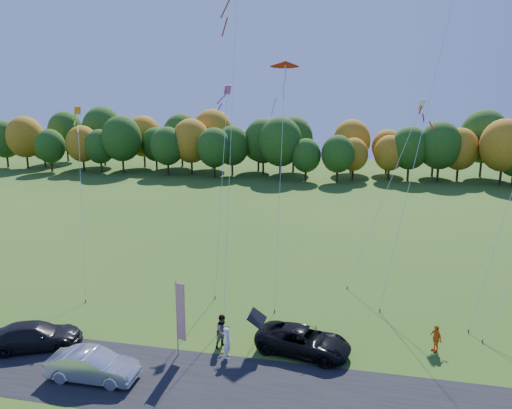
% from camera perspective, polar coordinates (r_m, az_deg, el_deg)
% --- Properties ---
extents(ground, '(160.00, 160.00, 0.00)m').
position_cam_1_polar(ground, '(29.76, -2.54, -15.91)').
color(ground, '#294F14').
extents(asphalt_strip, '(90.00, 6.00, 0.01)m').
position_cam_1_polar(asphalt_strip, '(26.47, -4.88, -20.00)').
color(asphalt_strip, black).
rests_on(asphalt_strip, ground).
extents(tree_line, '(116.00, 12.00, 10.00)m').
position_cam_1_polar(tree_line, '(81.68, 7.31, 2.93)').
color(tree_line, '#1E4711').
rests_on(tree_line, ground).
extents(black_suv, '(5.66, 3.43, 1.47)m').
position_cam_1_polar(black_suv, '(28.92, 5.43, -15.23)').
color(black_suv, black).
rests_on(black_suv, ground).
extents(silver_sedan, '(4.67, 1.69, 1.53)m').
position_cam_1_polar(silver_sedan, '(27.78, -18.18, -17.10)').
color(silver_sedan, silver).
rests_on(silver_sedan, ground).
extents(dark_truck_a, '(5.51, 3.98, 1.48)m').
position_cam_1_polar(dark_truck_a, '(31.87, -23.94, -13.54)').
color(dark_truck_a, black).
rests_on(dark_truck_a, ground).
extents(person_tailgate_a, '(0.56, 0.73, 1.79)m').
position_cam_1_polar(person_tailgate_a, '(28.31, -3.29, -15.48)').
color(person_tailgate_a, white).
rests_on(person_tailgate_a, ground).
extents(person_tailgate_b, '(1.14, 1.20, 1.95)m').
position_cam_1_polar(person_tailgate_b, '(29.33, -3.81, -14.23)').
color(person_tailgate_b, gray).
rests_on(person_tailgate_b, ground).
extents(person_east, '(0.78, 0.99, 1.56)m').
position_cam_1_polar(person_east, '(30.65, 19.86, -14.18)').
color(person_east, orange).
rests_on(person_east, ground).
extents(feather_flag, '(0.56, 0.22, 4.41)m').
position_cam_1_polar(feather_flag, '(27.90, -8.70, -11.92)').
color(feather_flag, '#999999').
rests_on(feather_flag, ground).
extents(kite_delta_blue, '(3.14, 11.87, 23.52)m').
position_cam_1_polar(kite_delta_blue, '(34.15, -2.88, 8.45)').
color(kite_delta_blue, '#4C3F33').
rests_on(kite_delta_blue, ground).
extents(kite_parafoil_orange, '(7.99, 13.13, 31.56)m').
position_cam_1_polar(kite_parafoil_orange, '(38.16, 19.90, 14.14)').
color(kite_parafoil_orange, '#4C3F33').
rests_on(kite_parafoil_orange, ground).
extents(kite_delta_red, '(2.31, 10.02, 17.51)m').
position_cam_1_polar(kite_delta_red, '(35.78, 2.82, 4.32)').
color(kite_delta_red, '#4C3F33').
rests_on(kite_delta_red, ground).
extents(kite_diamond_yellow, '(3.07, 5.56, 13.41)m').
position_cam_1_polar(kite_diamond_yellow, '(37.73, -19.33, 0.34)').
color(kite_diamond_yellow, '#4C3F33').
rests_on(kite_diamond_yellow, ground).
extents(kite_diamond_white, '(5.47, 5.33, 14.00)m').
position_cam_1_polar(kite_diamond_white, '(38.20, 14.52, 1.10)').
color(kite_diamond_white, '#4C3F33').
rests_on(kite_diamond_white, ground).
extents(kite_diamond_pink, '(1.15, 6.16, 15.00)m').
position_cam_1_polar(kite_diamond_pink, '(36.23, -3.95, 2.19)').
color(kite_diamond_pink, '#4C3F33').
rests_on(kite_diamond_pink, ground).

